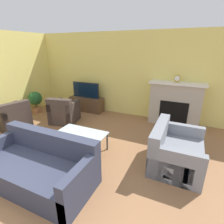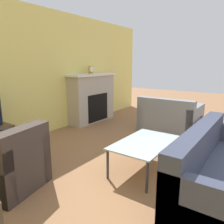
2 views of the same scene
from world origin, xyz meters
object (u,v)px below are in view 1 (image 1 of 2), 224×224
tv (86,90)px  armchair_by_window (13,118)px  couch_loveseat (175,152)px  armchair_accent (64,113)px  potted_plant (35,100)px  coffee_table (80,135)px  mantel_clock (177,79)px  couch_sectional (39,167)px

tv → armchair_by_window: size_ratio=1.05×
couch_loveseat → armchair_accent: size_ratio=1.33×
potted_plant → armchair_by_window: bearing=-71.8°
coffee_table → mantel_clock: size_ratio=5.45×
couch_loveseat → armchair_by_window: 4.45m
armchair_by_window → armchair_accent: 1.44m
armchair_by_window → couch_loveseat: bearing=105.9°
armchair_accent → coffee_table: 1.83m
couch_loveseat → mantel_clock: size_ratio=6.08×
mantel_clock → tv: bearing=-178.3°
tv → armchair_by_window: tv is taller
couch_sectional → coffee_table: 1.11m
potted_plant → mantel_clock: size_ratio=3.71×
armchair_by_window → coffee_table: (2.48, -0.22, 0.10)m
armchair_by_window → coffee_table: 2.49m
couch_sectional → couch_loveseat: size_ratio=1.60×
mantel_clock → potted_plant: bearing=-167.8°
mantel_clock → couch_loveseat: bearing=-82.4°
armchair_accent → mantel_clock: mantel_clock is taller
couch_sectional → couch_loveseat: 2.54m
couch_sectional → mantel_clock: mantel_clock is taller
couch_loveseat → armchair_accent: bearing=76.5°
armchair_accent → mantel_clock: (3.09, 1.28, 1.08)m
potted_plant → armchair_accent: bearing=-10.8°
couch_sectional → mantel_clock: (1.80, 3.55, 1.10)m
armchair_by_window → potted_plant: 1.31m
couch_sectional → mantel_clock: bearing=63.1°
coffee_table → mantel_clock: 3.13m
couch_sectional → armchair_by_window: same height
couch_sectional → coffee_table: (0.12, 1.10, 0.12)m
armchair_accent → potted_plant: armchair_accent is taller
armchair_by_window → tv: bearing=165.9°
tv → potted_plant: (-1.55, -0.90, -0.32)m
couch_loveseat → mantel_clock: bearing=7.6°
couch_sectional → armchair_by_window: (-2.36, 1.32, 0.01)m
tv → couch_sectional: size_ratio=0.52×
tv → armchair_accent: tv is taller
armchair_by_window → coffee_table: bearing=98.9°
tv → couch_sectional: (1.22, -3.46, -0.49)m
armchair_accent → coffee_table: armchair_accent is taller
couch_loveseat → mantel_clock: 2.37m
couch_loveseat → coffee_table: 2.00m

